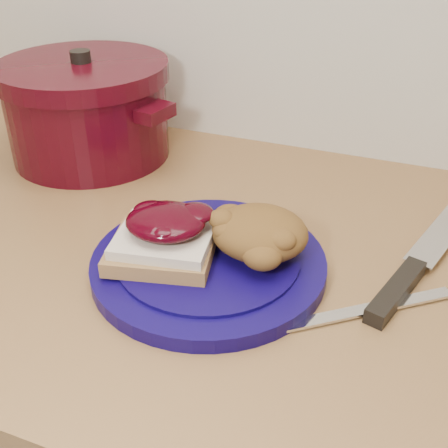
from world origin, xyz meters
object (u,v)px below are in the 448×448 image
(plate, at_px, (209,264))
(chef_knife, at_px, (411,272))
(pepper_grinder, at_px, (75,115))
(dutch_oven, at_px, (87,109))
(butter_knife, at_px, (368,309))

(plate, bearing_deg, chef_knife, 17.45)
(plate, xyz_separation_m, pepper_grinder, (-0.30, 0.21, 0.05))
(dutch_oven, relative_size, pepper_grinder, 2.49)
(chef_knife, xyz_separation_m, dutch_oven, (-0.49, 0.15, 0.06))
(butter_knife, bearing_deg, chef_knife, 26.82)
(plate, bearing_deg, pepper_grinder, 145.30)
(dutch_oven, distance_m, pepper_grinder, 0.03)
(plate, relative_size, chef_knife, 0.87)
(chef_knife, distance_m, dutch_oven, 0.51)
(plate, distance_m, pepper_grinder, 0.37)
(dutch_oven, xyz_separation_m, pepper_grinder, (-0.02, -0.00, -0.01))
(plate, distance_m, chef_knife, 0.22)
(chef_knife, relative_size, butter_knife, 1.57)
(chef_knife, height_order, dutch_oven, dutch_oven)
(chef_knife, relative_size, dutch_oven, 0.98)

